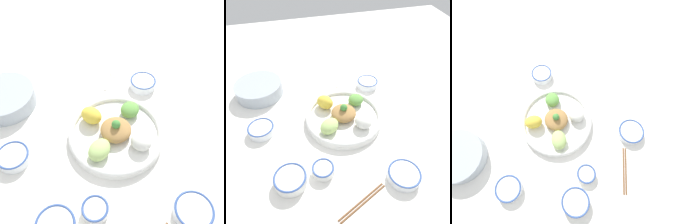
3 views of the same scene
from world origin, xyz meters
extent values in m
plane|color=white|center=(0.00, 0.00, 0.00)|extent=(2.40, 2.40, 0.00)
cylinder|color=white|center=(-0.02, 0.00, 0.01)|extent=(0.34, 0.34, 0.02)
torus|color=white|center=(-0.02, 0.00, 0.03)|extent=(0.34, 0.34, 0.02)
ellipsoid|color=#B7DB7A|center=(0.06, 0.06, 0.05)|extent=(0.11, 0.11, 0.05)
ellipsoid|color=white|center=(-0.09, 0.07, 0.05)|extent=(0.10, 0.10, 0.05)
ellipsoid|color=#6BAD4C|center=(-0.10, -0.07, 0.04)|extent=(0.10, 0.10, 0.05)
ellipsoid|color=yellow|center=(0.05, -0.08, 0.05)|extent=(0.10, 0.10, 0.06)
ellipsoid|color=#AD7F47|center=(-0.02, 0.00, 0.04)|extent=(0.11, 0.11, 0.05)
sphere|color=#478E3D|center=(-0.02, 0.00, 0.08)|extent=(0.03, 0.03, 0.03)
cylinder|color=white|center=(0.12, 0.24, 0.02)|extent=(0.08, 0.08, 0.03)
torus|color=#38569E|center=(0.12, 0.24, 0.03)|extent=(0.08, 0.08, 0.01)
cylinder|color=#DBB251|center=(0.12, 0.24, 0.03)|extent=(0.07, 0.07, 0.00)
cylinder|color=white|center=(0.34, -0.02, 0.02)|extent=(0.11, 0.11, 0.03)
torus|color=#38569E|center=(0.34, -0.02, 0.03)|extent=(0.11, 0.11, 0.01)
cylinder|color=white|center=(0.34, -0.02, 0.03)|extent=(0.09, 0.09, 0.00)
cylinder|color=white|center=(-0.15, 0.33, 0.02)|extent=(0.12, 0.12, 0.03)
torus|color=#38569E|center=(-0.15, 0.33, 0.03)|extent=(0.12, 0.12, 0.01)
cylinder|color=#DBB251|center=(-0.15, 0.33, 0.03)|extent=(0.10, 0.10, 0.00)
cylinder|color=white|center=(-0.21, -0.21, 0.02)|extent=(0.11, 0.11, 0.03)
torus|color=#38569E|center=(-0.21, -0.21, 0.03)|extent=(0.11, 0.11, 0.01)
cylinder|color=#DBB251|center=(-0.21, -0.21, 0.03)|extent=(0.09, 0.09, 0.00)
cylinder|color=#A8B2BC|center=(0.34, -0.28, 0.03)|extent=(0.23, 0.23, 0.07)
ellipsoid|color=tan|center=(0.34, -0.28, 0.05)|extent=(0.20, 0.20, 0.02)
cube|color=beige|center=(-0.07, -0.26, 0.00)|extent=(0.06, 0.07, 0.01)
ellipsoid|color=beige|center=(-0.11, -0.31, 0.00)|extent=(0.06, 0.07, 0.01)
camera|label=1|loc=(0.15, 0.50, 0.80)|focal=42.00mm
camera|label=2|loc=(0.18, 0.65, 0.73)|focal=35.00mm
camera|label=3|loc=(0.23, 0.19, 0.87)|focal=30.00mm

